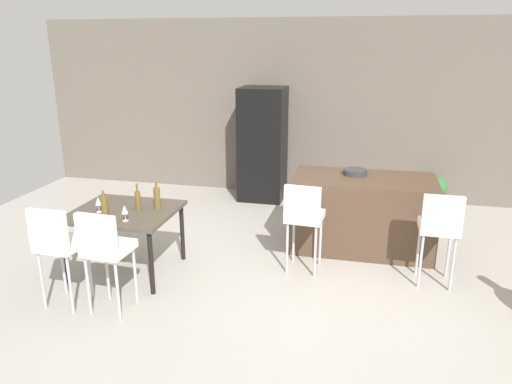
{
  "coord_description": "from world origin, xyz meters",
  "views": [
    {
      "loc": [
        0.7,
        -5.06,
        2.53
      ],
      "look_at": [
        -0.52,
        0.14,
        0.85
      ],
      "focal_mm": 33.67,
      "sensor_mm": 36.0,
      "label": 1
    }
  ],
  "objects_px": {
    "dining_chair_near": "(58,241)",
    "wine_glass_middle": "(125,210)",
    "potted_plant": "(436,192)",
    "bar_chair_left": "(304,214)",
    "fruit_bowl": "(355,172)",
    "wine_bottle_right": "(138,200)",
    "wine_glass_left": "(98,201)",
    "refrigerator": "(263,144)",
    "wine_bottle_near": "(104,206)",
    "dining_table": "(125,216)",
    "wine_bottle_end": "(157,198)",
    "bar_chair_middle": "(440,225)",
    "kitchen_island": "(362,213)",
    "dining_chair_far": "(105,246)"
  },
  "relations": [
    {
      "from": "wine_bottle_right",
      "to": "fruit_bowl",
      "type": "xyz_separation_m",
      "value": [
        2.31,
        1.37,
        0.1
      ]
    },
    {
      "from": "fruit_bowl",
      "to": "refrigerator",
      "type": "bearing_deg",
      "value": 134.45
    },
    {
      "from": "fruit_bowl",
      "to": "bar_chair_middle",
      "type": "bearing_deg",
      "value": -46.75
    },
    {
      "from": "kitchen_island",
      "to": "wine_bottle_right",
      "type": "xyz_separation_m",
      "value": [
        -2.43,
        -1.24,
        0.39
      ]
    },
    {
      "from": "bar_chair_left",
      "to": "fruit_bowl",
      "type": "xyz_separation_m",
      "value": [
        0.51,
        0.98,
        0.26
      ]
    },
    {
      "from": "wine_bottle_right",
      "to": "wine_bottle_near",
      "type": "distance_m",
      "value": 0.38
    },
    {
      "from": "bar_chair_middle",
      "to": "dining_chair_near",
      "type": "height_order",
      "value": "same"
    },
    {
      "from": "potted_plant",
      "to": "wine_bottle_right",
      "type": "bearing_deg",
      "value": -140.25
    },
    {
      "from": "potted_plant",
      "to": "dining_table",
      "type": "bearing_deg",
      "value": -140.8
    },
    {
      "from": "dining_chair_far",
      "to": "refrigerator",
      "type": "xyz_separation_m",
      "value": [
        0.67,
        3.86,
        0.22
      ]
    },
    {
      "from": "kitchen_island",
      "to": "potted_plant",
      "type": "distance_m",
      "value": 2.02
    },
    {
      "from": "wine_bottle_right",
      "to": "fruit_bowl",
      "type": "distance_m",
      "value": 2.69
    },
    {
      "from": "dining_chair_near",
      "to": "wine_glass_middle",
      "type": "relative_size",
      "value": 6.03
    },
    {
      "from": "wine_bottle_right",
      "to": "dining_table",
      "type": "bearing_deg",
      "value": -157.34
    },
    {
      "from": "wine_glass_left",
      "to": "wine_glass_middle",
      "type": "height_order",
      "value": "same"
    },
    {
      "from": "fruit_bowl",
      "to": "potted_plant",
      "type": "bearing_deg",
      "value": 52.17
    },
    {
      "from": "fruit_bowl",
      "to": "kitchen_island",
      "type": "bearing_deg",
      "value": -47.62
    },
    {
      "from": "kitchen_island",
      "to": "wine_bottle_near",
      "type": "distance_m",
      "value": 3.11
    },
    {
      "from": "fruit_bowl",
      "to": "potted_plant",
      "type": "xyz_separation_m",
      "value": [
        1.21,
        1.56,
        -0.65
      ]
    },
    {
      "from": "bar_chair_middle",
      "to": "potted_plant",
      "type": "relative_size",
      "value": 1.94
    },
    {
      "from": "wine_glass_middle",
      "to": "wine_bottle_near",
      "type": "bearing_deg",
      "value": 165.67
    },
    {
      "from": "dining_chair_near",
      "to": "potted_plant",
      "type": "height_order",
      "value": "dining_chair_near"
    },
    {
      "from": "bar_chair_middle",
      "to": "wine_bottle_right",
      "type": "relative_size",
      "value": 3.52
    },
    {
      "from": "dining_table",
      "to": "wine_glass_middle",
      "type": "bearing_deg",
      "value": -59.86
    },
    {
      "from": "bar_chair_left",
      "to": "wine_glass_middle",
      "type": "distance_m",
      "value": 1.93
    },
    {
      "from": "bar_chair_left",
      "to": "wine_bottle_near",
      "type": "xyz_separation_m",
      "value": [
        -2.04,
        -0.68,
        0.16
      ]
    },
    {
      "from": "wine_glass_left",
      "to": "refrigerator",
      "type": "bearing_deg",
      "value": 69.8
    },
    {
      "from": "bar_chair_left",
      "to": "fruit_bowl",
      "type": "distance_m",
      "value": 1.13
    },
    {
      "from": "wine_bottle_end",
      "to": "dining_table",
      "type": "bearing_deg",
      "value": -156.19
    },
    {
      "from": "wine_bottle_right",
      "to": "wine_bottle_near",
      "type": "height_order",
      "value": "wine_bottle_right"
    },
    {
      "from": "wine_bottle_right",
      "to": "wine_glass_middle",
      "type": "xyz_separation_m",
      "value": [
        0.03,
        -0.36,
        0.01
      ]
    },
    {
      "from": "dining_table",
      "to": "refrigerator",
      "type": "xyz_separation_m",
      "value": [
        0.91,
        3.0,
        0.25
      ]
    },
    {
      "from": "kitchen_island",
      "to": "wine_glass_middle",
      "type": "xyz_separation_m",
      "value": [
        -2.4,
        -1.6,
        0.4
      ]
    },
    {
      "from": "wine_glass_middle",
      "to": "potted_plant",
      "type": "distance_m",
      "value": 4.84
    },
    {
      "from": "bar_chair_left",
      "to": "refrigerator",
      "type": "distance_m",
      "value": 2.76
    },
    {
      "from": "bar_chair_middle",
      "to": "wine_bottle_near",
      "type": "height_order",
      "value": "bar_chair_middle"
    },
    {
      "from": "wine_bottle_near",
      "to": "fruit_bowl",
      "type": "relative_size",
      "value": 0.98
    },
    {
      "from": "refrigerator",
      "to": "potted_plant",
      "type": "height_order",
      "value": "refrigerator"
    },
    {
      "from": "refrigerator",
      "to": "wine_bottle_end",
      "type": "bearing_deg",
      "value": -101.46
    },
    {
      "from": "wine_bottle_right",
      "to": "wine_glass_left",
      "type": "xyz_separation_m",
      "value": [
        -0.38,
        -0.18,
        0.01
      ]
    },
    {
      "from": "bar_chair_middle",
      "to": "dining_chair_near",
      "type": "distance_m",
      "value": 3.86
    },
    {
      "from": "dining_chair_near",
      "to": "wine_glass_middle",
      "type": "bearing_deg",
      "value": 52.07
    },
    {
      "from": "dining_chair_near",
      "to": "refrigerator",
      "type": "xyz_separation_m",
      "value": [
        1.17,
        3.86,
        0.22
      ]
    },
    {
      "from": "wine_bottle_right",
      "to": "wine_bottle_end",
      "type": "height_order",
      "value": "wine_bottle_end"
    },
    {
      "from": "dining_table",
      "to": "refrigerator",
      "type": "distance_m",
      "value": 3.15
    },
    {
      "from": "dining_table",
      "to": "dining_chair_far",
      "type": "relative_size",
      "value": 1.06
    },
    {
      "from": "bar_chair_middle",
      "to": "refrigerator",
      "type": "height_order",
      "value": "refrigerator"
    },
    {
      "from": "refrigerator",
      "to": "fruit_bowl",
      "type": "bearing_deg",
      "value": -45.55
    },
    {
      "from": "bar_chair_left",
      "to": "refrigerator",
      "type": "bearing_deg",
      "value": 112.07
    },
    {
      "from": "dining_chair_near",
      "to": "wine_bottle_end",
      "type": "distance_m",
      "value": 1.17
    }
  ]
}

